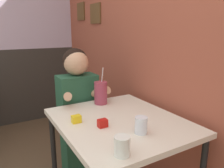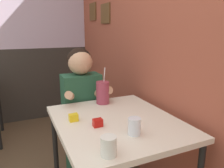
# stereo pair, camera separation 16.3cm
# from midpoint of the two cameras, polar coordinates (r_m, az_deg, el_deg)

# --- Properties ---
(brick_wall_right) EXTENTS (0.08, 4.57, 2.70)m
(brick_wall_right) POSITION_cam_midpoint_polar(r_m,az_deg,el_deg) (2.42, 4.78, 13.52)
(brick_wall_right) COLOR #9E4C38
(brick_wall_right) RESTS_ON ground_plane
(main_table) EXTENTS (0.80, 0.94, 0.77)m
(main_table) POSITION_cam_midpoint_polar(r_m,az_deg,el_deg) (1.55, 4.26, -11.85)
(main_table) COLOR beige
(main_table) RESTS_ON ground_plane
(person_seated) EXTENTS (0.42, 0.41, 1.21)m
(person_seated) POSITION_cam_midpoint_polar(r_m,az_deg,el_deg) (2.04, -5.60, -6.57)
(person_seated) COLOR #235138
(person_seated) RESTS_ON ground_plane
(cocktail_pitcher) EXTENTS (0.11, 0.11, 0.30)m
(cocktail_pitcher) POSITION_cam_midpoint_polar(r_m,az_deg,el_deg) (1.81, 0.12, -2.28)
(cocktail_pitcher) COLOR #99384C
(cocktail_pitcher) RESTS_ON main_table
(glass_near_pitcher) EXTENTS (0.08, 0.08, 0.10)m
(glass_near_pitcher) POSITION_cam_midpoint_polar(r_m,az_deg,el_deg) (1.31, 9.48, -10.93)
(glass_near_pitcher) COLOR silver
(glass_near_pitcher) RESTS_ON main_table
(glass_center) EXTENTS (0.08, 0.08, 0.10)m
(glass_center) POSITION_cam_midpoint_polar(r_m,az_deg,el_deg) (1.10, 3.54, -16.01)
(glass_center) COLOR silver
(glass_center) RESTS_ON main_table
(condiment_ketchup) EXTENTS (0.06, 0.04, 0.05)m
(condiment_ketchup) POSITION_cam_midpoint_polar(r_m,az_deg,el_deg) (1.41, -0.39, -10.15)
(condiment_ketchup) COLOR #B7140F
(condiment_ketchup) RESTS_ON main_table
(condiment_mustard) EXTENTS (0.06, 0.04, 0.05)m
(condiment_mustard) POSITION_cam_midpoint_polar(r_m,az_deg,el_deg) (1.50, -6.94, -8.75)
(condiment_mustard) COLOR yellow
(condiment_mustard) RESTS_ON main_table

